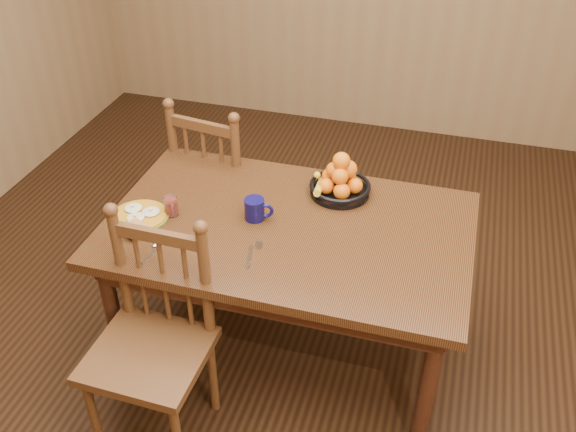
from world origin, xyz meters
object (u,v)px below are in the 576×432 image
(chair_near, at_px, (153,344))
(coffee_mug, at_px, (255,209))
(dining_table, at_px, (288,241))
(fruit_bowl, at_px, (340,182))
(chair_far, at_px, (222,184))
(breakfast_plate, at_px, (139,217))

(chair_near, xyz_separation_m, coffee_mug, (0.25, 0.60, 0.31))
(coffee_mug, bearing_deg, chair_near, -112.18)
(dining_table, relative_size, coffee_mug, 11.97)
(dining_table, xyz_separation_m, fruit_bowl, (0.16, 0.31, 0.15))
(chair_far, relative_size, fruit_bowl, 3.49)
(chair_far, bearing_deg, chair_near, 106.24)
(chair_near, height_order, fruit_bowl, chair_near)
(chair_near, distance_m, coffee_mug, 0.72)
(breakfast_plate, relative_size, fruit_bowl, 1.05)
(fruit_bowl, bearing_deg, breakfast_plate, -151.09)
(chair_far, relative_size, chair_near, 1.00)
(coffee_mug, distance_m, fruit_bowl, 0.44)
(chair_far, bearing_deg, breakfast_plate, 91.46)
(dining_table, height_order, coffee_mug, coffee_mug)
(fruit_bowl, bearing_deg, coffee_mug, -136.22)
(chair_far, distance_m, coffee_mug, 0.78)
(dining_table, distance_m, breakfast_plate, 0.67)
(fruit_bowl, bearing_deg, dining_table, -117.48)
(dining_table, height_order, fruit_bowl, fruit_bowl)
(dining_table, distance_m, fruit_bowl, 0.38)
(dining_table, relative_size, chair_far, 1.58)
(breakfast_plate, xyz_separation_m, fruit_bowl, (0.81, 0.45, 0.05))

